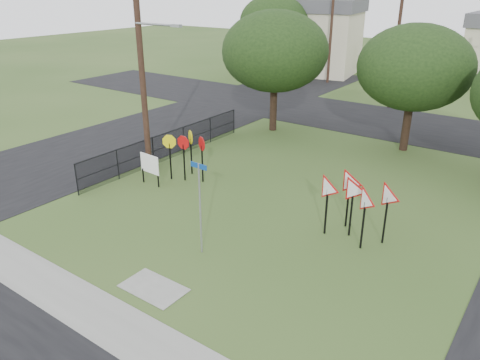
% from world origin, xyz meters
% --- Properties ---
extents(ground, '(140.00, 140.00, 0.00)m').
position_xyz_m(ground, '(0.00, 0.00, 0.00)').
color(ground, '#2F4A1C').
extents(sidewalk, '(30.00, 1.60, 0.02)m').
position_xyz_m(sidewalk, '(0.00, -4.20, 0.01)').
color(sidewalk, gray).
rests_on(sidewalk, ground).
extents(planting_strip, '(30.00, 0.80, 0.02)m').
position_xyz_m(planting_strip, '(0.00, -5.40, 0.01)').
color(planting_strip, '#2F4A1C').
rests_on(planting_strip, ground).
extents(street_left, '(8.00, 50.00, 0.02)m').
position_xyz_m(street_left, '(-12.00, 10.00, 0.01)').
color(street_left, black).
rests_on(street_left, ground).
extents(street_far, '(60.00, 8.00, 0.02)m').
position_xyz_m(street_far, '(0.00, 20.00, 0.01)').
color(street_far, black).
rests_on(street_far, ground).
extents(curb_pad, '(2.00, 1.20, 0.02)m').
position_xyz_m(curb_pad, '(0.00, -2.40, 0.01)').
color(curb_pad, gray).
rests_on(curb_pad, ground).
extents(street_name_sign, '(0.68, 0.07, 3.30)m').
position_xyz_m(street_name_sign, '(-0.16, 0.07, 1.87)').
color(street_name_sign, '#94979C').
rests_on(street_name_sign, ground).
extents(stop_sign_cluster, '(2.05, 1.44, 2.21)m').
position_xyz_m(stop_sign_cluster, '(-4.98, 4.76, 1.66)').
color(stop_sign_cluster, black).
rests_on(stop_sign_cluster, ground).
extents(yield_sign_cluster, '(2.97, 1.56, 2.36)m').
position_xyz_m(yield_sign_cluster, '(3.65, 4.12, 1.74)').
color(yield_sign_cluster, black).
rests_on(yield_sign_cluster, ground).
extents(info_board, '(1.18, 0.11, 1.47)m').
position_xyz_m(info_board, '(-5.88, 3.22, 0.98)').
color(info_board, black).
rests_on(info_board, ground).
extents(utility_pole_main, '(3.55, 0.33, 10.00)m').
position_xyz_m(utility_pole_main, '(-7.24, 4.50, 5.21)').
color(utility_pole_main, '#38241A').
rests_on(utility_pole_main, ground).
extents(far_pole_a, '(1.40, 0.24, 9.00)m').
position_xyz_m(far_pole_a, '(-2.00, 24.00, 4.60)').
color(far_pole_a, '#38241A').
rests_on(far_pole_a, ground).
extents(far_pole_c, '(1.40, 0.24, 9.00)m').
position_xyz_m(far_pole_c, '(-10.00, 30.00, 4.60)').
color(far_pole_c, '#38241A').
rests_on(far_pole_c, ground).
extents(fence_run, '(0.05, 11.55, 1.50)m').
position_xyz_m(fence_run, '(-7.60, 6.25, 0.78)').
color(fence_run, black).
rests_on(fence_run, ground).
extents(house_left, '(10.58, 8.88, 7.20)m').
position_xyz_m(house_left, '(-14.00, 34.00, 3.65)').
color(house_left, beige).
rests_on(house_left, ground).
extents(tree_near_left, '(6.40, 6.40, 7.27)m').
position_xyz_m(tree_near_left, '(-6.00, 14.00, 4.86)').
color(tree_near_left, black).
rests_on(tree_near_left, ground).
extents(tree_near_mid, '(6.00, 6.00, 6.80)m').
position_xyz_m(tree_near_mid, '(2.00, 15.00, 4.54)').
color(tree_near_mid, black).
rests_on(tree_near_mid, ground).
extents(tree_far_left, '(6.80, 6.80, 7.73)m').
position_xyz_m(tree_far_left, '(-16.00, 30.00, 5.17)').
color(tree_far_left, black).
rests_on(tree_far_left, ground).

